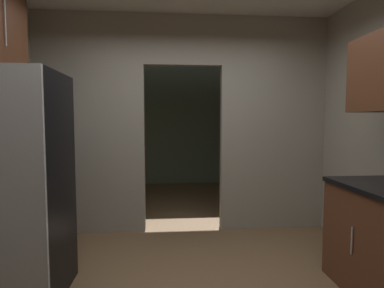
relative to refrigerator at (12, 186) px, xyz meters
name	(u,v)px	position (x,y,z in m)	size (l,w,h in m)	color
kitchen_partition	(184,118)	(1.46, 1.48, 0.56)	(3.72, 0.12, 2.76)	#9E998C
adjoining_room_shell	(178,124)	(1.45, 3.62, 0.48)	(3.72, 3.17, 2.76)	slate
refrigerator	(12,186)	(0.00, 0.00, 0.00)	(0.78, 0.74, 1.81)	black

